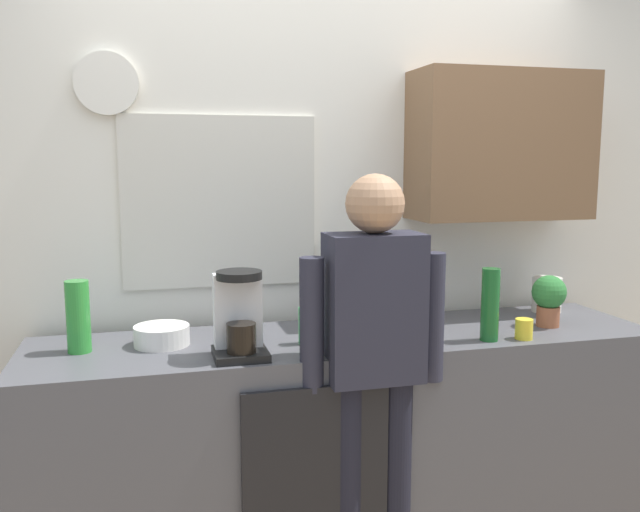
{
  "coord_description": "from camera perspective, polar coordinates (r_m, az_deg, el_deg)",
  "views": [
    {
      "loc": [
        -0.81,
        -2.28,
        1.65
      ],
      "look_at": [
        -0.14,
        0.25,
        1.27
      ],
      "focal_mm": 37.02,
      "sensor_mm": 36.0,
      "label": 1
    }
  ],
  "objects": [
    {
      "name": "kitchen_counter",
      "position": [
        2.96,
        2.52,
        -15.47
      ],
      "size": [
        2.65,
        0.64,
        0.91
      ],
      "primitive_type": "cube",
      "color": "#4C4C51",
      "rests_on": "ground_plane"
    },
    {
      "name": "dishwasher_panel",
      "position": [
        2.63,
        -0.32,
        -19.73
      ],
      "size": [
        0.56,
        0.02,
        0.82
      ],
      "primitive_type": "cube",
      "color": "black",
      "rests_on": "ground_plane"
    },
    {
      "name": "back_wall_assembly",
      "position": [
        3.13,
        2.2,
        3.04
      ],
      "size": [
        4.25,
        0.42,
        2.6
      ],
      "color": "silver",
      "rests_on": "ground_plane"
    },
    {
      "name": "coffee_maker",
      "position": [
        2.51,
        -7.03,
        -5.33
      ],
      "size": [
        0.2,
        0.2,
        0.33
      ],
      "color": "black",
      "rests_on": "kitchen_counter"
    },
    {
      "name": "bottle_green_wine",
      "position": [
        2.79,
        14.5,
        -4.09
      ],
      "size": [
        0.07,
        0.07,
        0.3
      ],
      "primitive_type": "cylinder",
      "color": "#195923",
      "rests_on": "kitchen_counter"
    },
    {
      "name": "bottle_clear_soda",
      "position": [
        2.7,
        -20.18,
        -4.94
      ],
      "size": [
        0.09,
        0.09,
        0.28
      ],
      "primitive_type": "cylinder",
      "color": "#2D8C33",
      "rests_on": "kitchen_counter"
    },
    {
      "name": "bottle_red_vinegar",
      "position": [
        3.06,
        8.48,
        -3.59
      ],
      "size": [
        0.06,
        0.06,
        0.22
      ],
      "primitive_type": "cylinder",
      "color": "maroon",
      "rests_on": "kitchen_counter"
    },
    {
      "name": "cup_blue_mug",
      "position": [
        2.71,
        -7.09,
        -6.38
      ],
      "size": [
        0.08,
        0.08,
        0.1
      ],
      "primitive_type": "cylinder",
      "color": "#3351B2",
      "rests_on": "kitchen_counter"
    },
    {
      "name": "cup_yellow_cup",
      "position": [
        2.87,
        17.22,
        -6.05
      ],
      "size": [
        0.07,
        0.07,
        0.08
      ],
      "primitive_type": "cylinder",
      "color": "yellow",
      "rests_on": "kitchen_counter"
    },
    {
      "name": "mixing_bowl",
      "position": [
        2.73,
        -13.52,
        -6.69
      ],
      "size": [
        0.22,
        0.22,
        0.08
      ],
      "primitive_type": "cylinder",
      "color": "white",
      "rests_on": "kitchen_counter"
    },
    {
      "name": "potted_plant",
      "position": [
        3.1,
        19.18,
        -3.38
      ],
      "size": [
        0.15,
        0.15,
        0.23
      ],
      "color": "#9E5638",
      "rests_on": "kitchen_counter"
    },
    {
      "name": "dish_soap",
      "position": [
        2.66,
        -1.26,
        -5.97
      ],
      "size": [
        0.06,
        0.06,
        0.18
      ],
      "color": "green",
      "rests_on": "kitchen_counter"
    },
    {
      "name": "storage_canister",
      "position": [
        3.4,
        19.01,
        -3.17
      ],
      "size": [
        0.14,
        0.14,
        0.17
      ],
      "primitive_type": "cylinder",
      "color": "silver",
      "rests_on": "kitchen_counter"
    },
    {
      "name": "person_at_sink",
      "position": [
        2.52,
        4.63,
        -7.85
      ],
      "size": [
        0.57,
        0.22,
        1.6
      ],
      "rotation": [
        0.0,
        0.0,
        0.2
      ],
      "color": "black",
      "rests_on": "ground_plane"
    }
  ]
}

